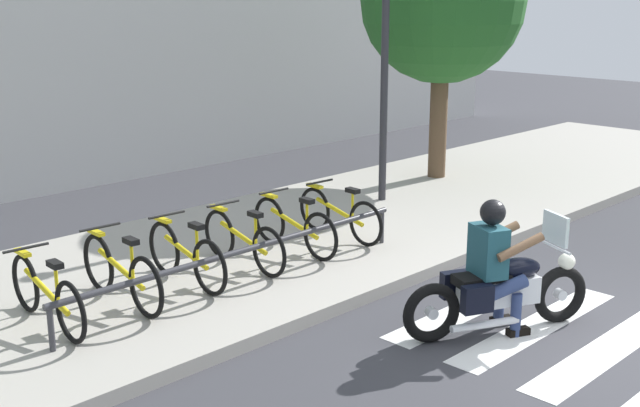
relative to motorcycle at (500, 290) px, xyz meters
The scene contains 16 objects.
ground_plane 1.22m from the motorcycle, 65.66° to the right, with size 48.00×48.00×0.00m, color #38383D.
sidewalk 3.72m from the motorcycle, 82.77° to the left, with size 24.00×4.40×0.15m, color #A8A399.
crosswalk_stripe_2 1.20m from the motorcycle, 68.23° to the right, with size 2.80×0.40×0.01m, color white.
crosswalk_stripe_3 0.65m from the motorcycle, 29.08° to the right, with size 2.80×0.40×0.01m, color white.
crosswalk_stripe_4 0.84m from the motorcycle, 54.31° to the left, with size 2.80×0.40×0.01m, color white.
motorcycle is the anchor object (origin of this frame).
rider 0.37m from the motorcycle, 151.71° to the left, with size 0.76×0.70×1.43m.
bicycle_0 4.60m from the motorcycle, 137.47° to the left, with size 0.48×1.69×0.76m.
bicycle_1 4.01m from the motorcycle, 129.19° to the left, with size 0.48×1.71×0.80m.
bicycle_2 3.54m from the motorcycle, 118.39° to the left, with size 0.48×1.60×0.78m.
bicycle_3 3.22m from the motorcycle, 104.87° to the left, with size 0.48×1.63×0.75m.
bicycle_4 3.11m from the motorcycle, 89.47° to the left, with size 0.48×1.65×0.76m.
bicycle_5 3.23m from the motorcycle, 74.14° to the left, with size 0.48×1.63×0.74m.
bike_rack 2.85m from the motorcycle, 116.12° to the left, with size 4.87×0.07×0.49m.
street_lamp 5.46m from the motorcycle, 54.38° to the left, with size 0.28×0.28×4.38m.
tree_near_rack 7.21m from the motorcycle, 42.27° to the left, with size 2.87×2.87×4.71m.
Camera 1 is at (-7.32, -3.15, 3.45)m, focal length 45.34 mm.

